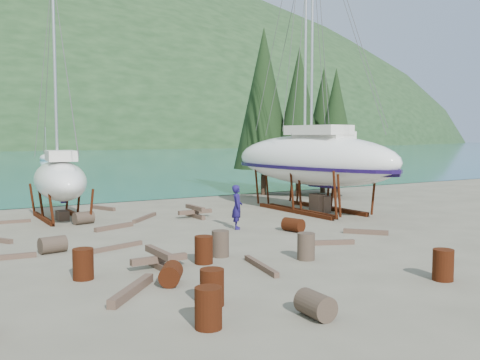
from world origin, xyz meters
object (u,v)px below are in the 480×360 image
small_sailboat_shore (60,179)px  worker (237,207)px  large_sailboat_near (311,159)px  large_sailboat_far (317,163)px

small_sailboat_shore → worker: 9.14m
large_sailboat_near → worker: (-6.26, -2.65, -1.89)m
small_sailboat_shore → worker: (5.92, -6.89, -0.99)m
small_sailboat_shore → worker: bearing=-42.8°
small_sailboat_shore → worker: small_sailboat_shore is taller
large_sailboat_near → small_sailboat_shore: size_ratio=1.49×
large_sailboat_far → worker: bearing=-167.9°
large_sailboat_far → small_sailboat_shore: size_ratio=1.36×
large_sailboat_far → small_sailboat_shore: large_sailboat_far is taller
large_sailboat_near → worker: large_sailboat_near is taller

